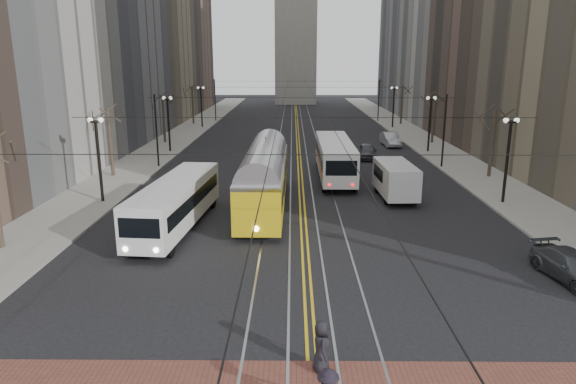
{
  "coord_description": "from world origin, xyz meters",
  "views": [
    {
      "loc": [
        -0.66,
        -15.84,
        9.55
      ],
      "look_at": [
        -0.89,
        9.51,
        3.0
      ],
      "focal_mm": 32.0,
      "sensor_mm": 36.0,
      "label": 1
    }
  ],
  "objects_px": {
    "transit_bus": "(176,205)",
    "streetcar": "(265,183)",
    "sedan_silver": "(390,139)",
    "cargo_van": "(395,181)",
    "sedan_parked": "(572,267)",
    "rear_bus": "(335,160)",
    "sedan_grey": "(368,151)",
    "pedestrian_a": "(321,346)"
  },
  "relations": [
    {
      "from": "transit_bus",
      "to": "cargo_van",
      "type": "distance_m",
      "value": 15.54
    },
    {
      "from": "sedan_parked",
      "to": "pedestrian_a",
      "type": "relative_size",
      "value": 2.63
    },
    {
      "from": "sedan_parked",
      "to": "sedan_silver",
      "type": "bearing_deg",
      "value": 82.61
    },
    {
      "from": "sedan_silver",
      "to": "sedan_parked",
      "type": "bearing_deg",
      "value": -91.77
    },
    {
      "from": "cargo_van",
      "to": "rear_bus",
      "type": "bearing_deg",
      "value": 118.32
    },
    {
      "from": "pedestrian_a",
      "to": "sedan_parked",
      "type": "bearing_deg",
      "value": -64.44
    },
    {
      "from": "sedan_grey",
      "to": "rear_bus",
      "type": "bearing_deg",
      "value": -113.24
    },
    {
      "from": "streetcar",
      "to": "sedan_grey",
      "type": "relative_size",
      "value": 3.3
    },
    {
      "from": "streetcar",
      "to": "cargo_van",
      "type": "distance_m",
      "value": 9.41
    },
    {
      "from": "sedan_grey",
      "to": "pedestrian_a",
      "type": "xyz_separation_m",
      "value": [
        -6.55,
        -36.01,
        0.12
      ]
    },
    {
      "from": "sedan_parked",
      "to": "sedan_grey",
      "type": "bearing_deg",
      "value": 90.34
    },
    {
      "from": "rear_bus",
      "to": "sedan_parked",
      "type": "relative_size",
      "value": 2.7
    },
    {
      "from": "sedan_parked",
      "to": "pedestrian_a",
      "type": "distance_m",
      "value": 13.46
    },
    {
      "from": "rear_bus",
      "to": "pedestrian_a",
      "type": "height_order",
      "value": "rear_bus"
    },
    {
      "from": "sedan_grey",
      "to": "sedan_parked",
      "type": "bearing_deg",
      "value": -78.93
    },
    {
      "from": "cargo_van",
      "to": "pedestrian_a",
      "type": "distance_m",
      "value": 21.85
    },
    {
      "from": "transit_bus",
      "to": "rear_bus",
      "type": "height_order",
      "value": "rear_bus"
    },
    {
      "from": "streetcar",
      "to": "sedan_grey",
      "type": "height_order",
      "value": "streetcar"
    },
    {
      "from": "cargo_van",
      "to": "pedestrian_a",
      "type": "xyz_separation_m",
      "value": [
        -6.34,
        -20.9,
        -0.4
      ]
    },
    {
      "from": "transit_bus",
      "to": "sedan_grey",
      "type": "relative_size",
      "value": 2.61
    },
    {
      "from": "streetcar",
      "to": "cargo_van",
      "type": "height_order",
      "value": "streetcar"
    },
    {
      "from": "sedan_silver",
      "to": "pedestrian_a",
      "type": "distance_m",
      "value": 45.02
    },
    {
      "from": "transit_bus",
      "to": "sedan_parked",
      "type": "xyz_separation_m",
      "value": [
        19.14,
        -7.12,
        -0.77
      ]
    },
    {
      "from": "rear_bus",
      "to": "sedan_grey",
      "type": "xyz_separation_m",
      "value": [
        3.98,
        8.68,
        -0.83
      ]
    },
    {
      "from": "sedan_silver",
      "to": "sedan_parked",
      "type": "distance_m",
      "value": 36.9
    },
    {
      "from": "transit_bus",
      "to": "sedan_silver",
      "type": "bearing_deg",
      "value": 64.07
    },
    {
      "from": "pedestrian_a",
      "to": "rear_bus",
      "type": "bearing_deg",
      "value": -10.95
    },
    {
      "from": "streetcar",
      "to": "sedan_parked",
      "type": "xyz_separation_m",
      "value": [
        14.27,
        -11.54,
        -1.03
      ]
    },
    {
      "from": "streetcar",
      "to": "sedan_silver",
      "type": "xyz_separation_m",
      "value": [
        13.0,
        25.35,
        -0.91
      ]
    },
    {
      "from": "cargo_van",
      "to": "sedan_parked",
      "type": "xyz_separation_m",
      "value": [
        5.18,
        -13.94,
        -0.61
      ]
    },
    {
      "from": "streetcar",
      "to": "rear_bus",
      "type": "bearing_deg",
      "value": 59.54
    },
    {
      "from": "sedan_silver",
      "to": "cargo_van",
      "type": "bearing_deg",
      "value": -103.41
    },
    {
      "from": "transit_bus",
      "to": "sedan_grey",
      "type": "xyz_separation_m",
      "value": [
        14.17,
        21.94,
        -0.68
      ]
    },
    {
      "from": "sedan_silver",
      "to": "transit_bus",
      "type": "bearing_deg",
      "value": -124.72
    },
    {
      "from": "cargo_van",
      "to": "pedestrian_a",
      "type": "height_order",
      "value": "cargo_van"
    },
    {
      "from": "sedan_silver",
      "to": "sedan_parked",
      "type": "relative_size",
      "value": 1.05
    },
    {
      "from": "transit_bus",
      "to": "streetcar",
      "type": "bearing_deg",
      "value": 47.27
    },
    {
      "from": "cargo_van",
      "to": "sedan_parked",
      "type": "relative_size",
      "value": 1.28
    },
    {
      "from": "transit_bus",
      "to": "sedan_silver",
      "type": "height_order",
      "value": "transit_bus"
    },
    {
      "from": "transit_bus",
      "to": "streetcar",
      "type": "distance_m",
      "value": 6.58
    },
    {
      "from": "sedan_grey",
      "to": "sedan_silver",
      "type": "height_order",
      "value": "sedan_silver"
    },
    {
      "from": "transit_bus",
      "to": "sedan_silver",
      "type": "xyz_separation_m",
      "value": [
        17.87,
        29.77,
        -0.65
      ]
    }
  ]
}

